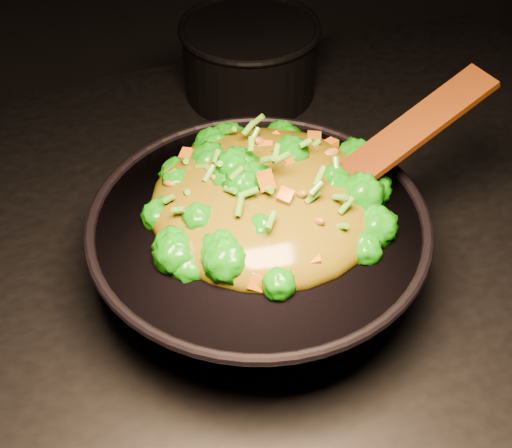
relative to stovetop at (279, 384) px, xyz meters
name	(u,v)px	position (x,y,z in m)	size (l,w,h in m)	color
stovetop	(279,384)	(0.00, 0.00, 0.00)	(1.20, 0.90, 0.90)	black
wok	(258,253)	(-0.08, -0.12, 0.51)	(0.41, 0.41, 0.11)	black
stir_fry	(266,176)	(-0.06, -0.09, 0.61)	(0.29, 0.29, 0.10)	#137208
spatula	(382,152)	(0.08, -0.10, 0.62)	(0.33, 0.05, 0.01)	#321505
back_pot	(250,59)	(0.05, 0.32, 0.52)	(0.23, 0.23, 0.13)	black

